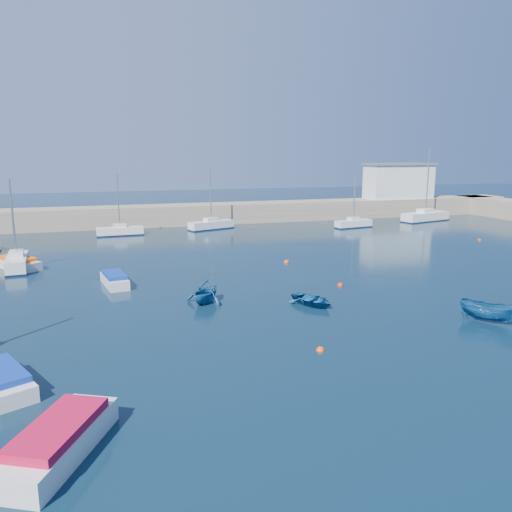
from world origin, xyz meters
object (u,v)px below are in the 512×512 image
object	(u,v)px
sailboat_8	(425,216)
motorboat_0	(2,380)
sailboat_5	(120,231)
motorboat_1	(115,280)
dinghy_left	(205,291)
sailboat_6	(211,225)
dinghy_right	(489,312)
motorboat_2	(17,263)
dinghy_center	(312,300)
sailboat_3	(17,262)
sailboat_7	(353,223)
motorboat_3	(59,440)
harbor_office	(399,182)

from	to	relation	value
sailboat_8	motorboat_0	xyz separation A→B (m)	(-47.62, -38.59, -0.25)
sailboat_5	motorboat_0	distance (m)	38.93
motorboat_0	motorboat_1	xyz separation A→B (m)	(4.82, 15.39, 0.01)
sailboat_5	dinghy_left	distance (m)	29.45
sailboat_6	motorboat_0	bearing A→B (deg)	136.87
motorboat_1	dinghy_right	bearing A→B (deg)	-45.94
dinghy_left	dinghy_right	size ratio (longest dim) A/B	0.91
sailboat_5	sailboat_6	world-z (taller)	sailboat_6
sailboat_5	motorboat_2	xyz separation A→B (m)	(-8.84, -14.97, -0.08)
dinghy_center	dinghy_left	xyz separation A→B (m)	(-6.32, 2.40, 0.44)
sailboat_3	sailboat_7	xyz separation A→B (m)	(37.59, 12.93, -0.08)
sailboat_6	dinghy_left	bearing A→B (deg)	147.22
sailboat_7	dinghy_center	bearing A→B (deg)	138.72
sailboat_7	dinghy_center	xyz separation A→B (m)	(-18.48, -29.12, -0.22)
sailboat_7	motorboat_0	xyz separation A→B (m)	(-34.98, -35.99, -0.11)
sailboat_5	dinghy_right	distance (m)	41.83
sailboat_8	sailboat_6	bearing A→B (deg)	73.18
motorboat_1	dinghy_left	bearing A→B (deg)	-58.59
sailboat_6	dinghy_right	distance (m)	39.79
sailboat_8	motorboat_0	distance (m)	61.29
sailboat_5	sailboat_7	world-z (taller)	sailboat_5
motorboat_2	dinghy_right	bearing A→B (deg)	-76.54
sailboat_5	sailboat_6	size ratio (longest dim) A/B	0.90
motorboat_0	motorboat_2	size ratio (longest dim) A/B	0.90
sailboat_7	dinghy_right	size ratio (longest dim) A/B	2.12
sailboat_5	motorboat_0	xyz separation A→B (m)	(-6.16, -38.44, -0.10)
sailboat_5	motorboat_0	size ratio (longest dim) A/B	1.61
motorboat_2	motorboat_3	size ratio (longest dim) A/B	0.95
sailboat_5	motorboat_1	size ratio (longest dim) A/B	1.75
sailboat_6	sailboat_8	xyz separation A→B (m)	(30.34, -1.43, 0.11)
motorboat_1	dinghy_right	distance (m)	24.55
sailboat_8	motorboat_2	world-z (taller)	sailboat_8
motorboat_1	motorboat_3	world-z (taller)	motorboat_3
sailboat_3	motorboat_1	xyz separation A→B (m)	(7.42, -7.66, -0.18)
motorboat_2	dinghy_left	distance (m)	19.17
sailboat_8	motorboat_1	size ratio (longest dim) A/B	2.49
motorboat_0	motorboat_2	world-z (taller)	motorboat_2
sailboat_3	sailboat_7	bearing A→B (deg)	14.38
motorboat_1	motorboat_0	bearing A→B (deg)	-117.19
dinghy_center	dinghy_right	distance (m)	10.10
motorboat_1	dinghy_center	world-z (taller)	motorboat_1
dinghy_right	dinghy_center	bearing A→B (deg)	107.44
motorboat_0	sailboat_6	bearing A→B (deg)	41.54
motorboat_2	dinghy_center	size ratio (longest dim) A/B	1.58
dinghy_center	sailboat_5	bearing A→B (deg)	85.57
dinghy_left	dinghy_center	bearing A→B (deg)	21.06
harbor_office	sailboat_3	world-z (taller)	harbor_office
sailboat_5	motorboat_1	xyz separation A→B (m)	(-1.34, -23.05, -0.10)
dinghy_left	sailboat_8	bearing A→B (deg)	79.93
sailboat_8	sailboat_5	bearing A→B (deg)	76.08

